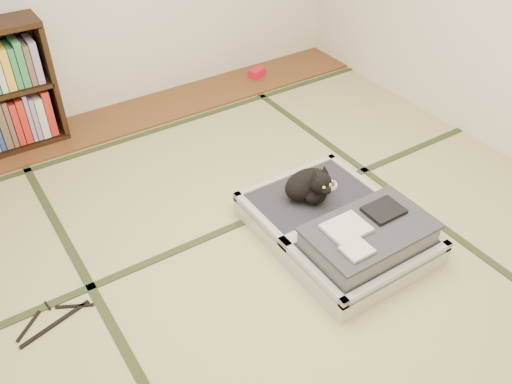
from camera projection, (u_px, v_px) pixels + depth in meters
floor at (282, 260)px, 3.14m from camera, size 4.50×4.50×0.00m
wood_strip at (141, 113)px, 4.45m from camera, size 4.00×0.50×0.02m
red_item at (257, 73)px, 4.94m from camera, size 0.17×0.14×0.07m
room_shell at (292, 10)px, 2.24m from camera, size 4.50×4.50×4.50m
tatami_borders at (237, 213)px, 3.46m from camera, size 4.00×4.50×0.01m
suitcase at (341, 229)px, 3.19m from camera, size 0.79×1.06×0.31m
cat at (310, 185)px, 3.28m from camera, size 0.35×0.35×0.28m
cable_coil at (329, 185)px, 3.43m from camera, size 0.11×0.11×0.03m
hanger at (54, 319)px, 2.79m from camera, size 0.41×0.24×0.01m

